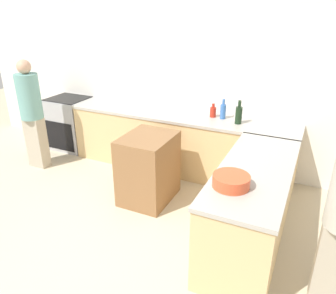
{
  "coord_description": "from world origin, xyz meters",
  "views": [
    {
      "loc": [
        1.81,
        -2.19,
        2.36
      ],
      "look_at": [
        0.41,
        0.78,
        0.93
      ],
      "focal_mm": 35.0,
      "sensor_mm": 36.0,
      "label": 1
    }
  ],
  "objects_px": {
    "island_table": "(148,168)",
    "water_bottle_blue": "(223,111)",
    "hot_sauce_bottle": "(213,112)",
    "mixing_bowl": "(231,181)",
    "wine_bottle_dark": "(239,115)",
    "range_oven": "(71,123)",
    "person_by_range": "(32,111)"
  },
  "relations": [
    {
      "from": "range_oven",
      "to": "hot_sauce_bottle",
      "type": "relative_size",
      "value": 4.58
    },
    {
      "from": "range_oven",
      "to": "hot_sauce_bottle",
      "type": "height_order",
      "value": "hot_sauce_bottle"
    },
    {
      "from": "range_oven",
      "to": "mixing_bowl",
      "type": "distance_m",
      "value": 3.74
    },
    {
      "from": "range_oven",
      "to": "island_table",
      "type": "distance_m",
      "value": 2.26
    },
    {
      "from": "wine_bottle_dark",
      "to": "range_oven",
      "type": "bearing_deg",
      "value": 179.8
    },
    {
      "from": "person_by_range",
      "to": "wine_bottle_dark",
      "type": "bearing_deg",
      "value": 15.55
    },
    {
      "from": "wine_bottle_dark",
      "to": "island_table",
      "type": "bearing_deg",
      "value": -133.97
    },
    {
      "from": "island_table",
      "to": "mixing_bowl",
      "type": "relative_size",
      "value": 2.66
    },
    {
      "from": "range_oven",
      "to": "wine_bottle_dark",
      "type": "height_order",
      "value": "wine_bottle_dark"
    },
    {
      "from": "mixing_bowl",
      "to": "hot_sauce_bottle",
      "type": "height_order",
      "value": "hot_sauce_bottle"
    },
    {
      "from": "water_bottle_blue",
      "to": "person_by_range",
      "type": "relative_size",
      "value": 0.17
    },
    {
      "from": "mixing_bowl",
      "to": "wine_bottle_dark",
      "type": "bearing_deg",
      "value": 102.08
    },
    {
      "from": "island_table",
      "to": "hot_sauce_bottle",
      "type": "bearing_deg",
      "value": 64.91
    },
    {
      "from": "island_table",
      "to": "mixing_bowl",
      "type": "bearing_deg",
      "value": -31.09
    },
    {
      "from": "mixing_bowl",
      "to": "person_by_range",
      "type": "height_order",
      "value": "person_by_range"
    },
    {
      "from": "hot_sauce_bottle",
      "to": "wine_bottle_dark",
      "type": "bearing_deg",
      "value": -17.81
    },
    {
      "from": "mixing_bowl",
      "to": "water_bottle_blue",
      "type": "relative_size",
      "value": 1.19
    },
    {
      "from": "island_table",
      "to": "range_oven",
      "type": "bearing_deg",
      "value": 155.68
    },
    {
      "from": "range_oven",
      "to": "water_bottle_blue",
      "type": "distance_m",
      "value": 2.75
    },
    {
      "from": "mixing_bowl",
      "to": "wine_bottle_dark",
      "type": "relative_size",
      "value": 1.03
    },
    {
      "from": "range_oven",
      "to": "water_bottle_blue",
      "type": "bearing_deg",
      "value": 2.24
    },
    {
      "from": "person_by_range",
      "to": "hot_sauce_bottle",
      "type": "bearing_deg",
      "value": 20.44
    },
    {
      "from": "mixing_bowl",
      "to": "hot_sauce_bottle",
      "type": "distance_m",
      "value": 1.95
    },
    {
      "from": "range_oven",
      "to": "island_table",
      "type": "relative_size",
      "value": 1.02
    },
    {
      "from": "island_table",
      "to": "water_bottle_blue",
      "type": "relative_size",
      "value": 3.15
    },
    {
      "from": "water_bottle_blue",
      "to": "person_by_range",
      "type": "height_order",
      "value": "person_by_range"
    },
    {
      "from": "hot_sauce_bottle",
      "to": "person_by_range",
      "type": "height_order",
      "value": "person_by_range"
    },
    {
      "from": "mixing_bowl",
      "to": "wine_bottle_dark",
      "type": "distance_m",
      "value": 1.71
    },
    {
      "from": "range_oven",
      "to": "wine_bottle_dark",
      "type": "xyz_separation_m",
      "value": [
        2.95,
        -0.01,
        0.56
      ]
    },
    {
      "from": "mixing_bowl",
      "to": "water_bottle_blue",
      "type": "bearing_deg",
      "value": 108.77
    },
    {
      "from": "island_table",
      "to": "mixing_bowl",
      "type": "distance_m",
      "value": 1.54
    },
    {
      "from": "hot_sauce_bottle",
      "to": "person_by_range",
      "type": "distance_m",
      "value": 2.69
    }
  ]
}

